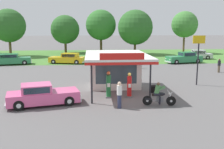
{
  "coord_description": "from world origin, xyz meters",
  "views": [
    {
      "loc": [
        -2.77,
        -18.09,
        5.15
      ],
      "look_at": [
        -1.12,
        2.5,
        1.4
      ],
      "focal_mm": 41.82,
      "sensor_mm": 36.0,
      "label": 1
    }
  ],
  "objects": [
    {
      "name": "ground_plane",
      "position": [
        0.0,
        0.0,
        0.0
      ],
      "size": [
        300.0,
        300.0,
        0.0
      ],
      "primitive_type": "plane",
      "color": "#5B5959"
    },
    {
      "name": "bystander_leaning_by_kiosk",
      "position": [
        -1.0,
        -1.98,
        0.92
      ],
      "size": [
        0.34,
        0.34,
        1.74
      ],
      "color": "#2D3351",
      "rests_on": "ground"
    },
    {
      "name": "bystander_chatting_near_pumps",
      "position": [
        3.1,
        14.31,
        0.85
      ],
      "size": [
        0.34,
        0.34,
        1.63
      ],
      "color": "#2D3351",
      "rests_on": "ground"
    },
    {
      "name": "tree_oak_right",
      "position": [
        16.2,
        33.76,
        5.56
      ],
      "size": [
        5.23,
        5.23,
        8.34
      ],
      "color": "brown",
      "rests_on": "ground"
    },
    {
      "name": "parked_car_back_row_centre",
      "position": [
        3.14,
        18.68,
        0.72
      ],
      "size": [
        4.98,
        1.98,
        1.58
      ],
      "color": "#19479E",
      "rests_on": "ground"
    },
    {
      "name": "tree_oak_centre",
      "position": [
        -0.73,
        35.07,
        5.6
      ],
      "size": [
        6.06,
        6.06,
        8.65
      ],
      "color": "brown",
      "rests_on": "ground"
    },
    {
      "name": "parked_car_back_row_centre_left",
      "position": [
        -14.0,
        19.05,
        0.71
      ],
      "size": [
        5.74,
        3.0,
        1.52
      ],
      "color": "#2D844C",
      "rests_on": "ground"
    },
    {
      "name": "grass_verge_strip",
      "position": [
        0.0,
        30.0,
        0.0
      ],
      "size": [
        120.0,
        24.0,
        0.01
      ],
      "primitive_type": "cube",
      "color": "#477A33",
      "rests_on": "ground"
    },
    {
      "name": "service_station_kiosk",
      "position": [
        -0.75,
        3.92,
        1.78
      ],
      "size": [
        4.92,
        7.48,
        3.48
      ],
      "color": "silver",
      "rests_on": "ground"
    },
    {
      "name": "tree_oak_far_right",
      "position": [
        -7.95,
        35.9,
        4.71
      ],
      "size": [
        5.77,
        5.77,
        7.61
      ],
      "color": "brown",
      "rests_on": "ground"
    },
    {
      "name": "bystander_admiring_sedan",
      "position": [
        11.94,
        10.58,
        0.84
      ],
      "size": [
        0.34,
        0.34,
        1.6
      ],
      "color": "brown",
      "rests_on": "ground"
    },
    {
      "name": "gas_pump_offside",
      "position": [
        0.03,
        0.63,
        0.84
      ],
      "size": [
        0.44,
        0.44,
        1.86
      ],
      "color": "slate",
      "rests_on": "ground"
    },
    {
      "name": "spare_tire_stack",
      "position": [
        2.19,
        1.89,
        0.27
      ],
      "size": [
        0.6,
        0.6,
        0.54
      ],
      "color": "black",
      "rests_on": "ground"
    },
    {
      "name": "tree_oak_far_left",
      "position": [
        -17.24,
        30.13,
        5.44
      ],
      "size": [
        5.9,
        5.9,
        8.4
      ],
      "color": "brown",
      "rests_on": "ground"
    },
    {
      "name": "featured_classic_sedan",
      "position": [
        -6.08,
        -0.83,
        0.66
      ],
      "size": [
        5.1,
        2.88,
        1.44
      ],
      "color": "#E55993",
      "rests_on": "ground"
    },
    {
      "name": "roadside_pole_sign",
      "position": [
        6.73,
        4.33,
        3.06
      ],
      "size": [
        1.1,
        0.12,
        4.44
      ],
      "color": "black",
      "rests_on": "ground"
    },
    {
      "name": "tree_oak_distant_spare",
      "position": [
        5.66,
        31.93,
        5.05
      ],
      "size": [
        6.68,
        6.68,
        8.48
      ],
      "color": "brown",
      "rests_on": "ground"
    },
    {
      "name": "parked_car_second_row_spare",
      "position": [
        -6.16,
        19.7,
        0.69
      ],
      "size": [
        5.46,
        3.06,
        1.49
      ],
      "color": "gold",
      "rests_on": "ground"
    },
    {
      "name": "parked_car_back_row_far_left",
      "position": [
        10.85,
        18.85,
        0.72
      ],
      "size": [
        5.66,
        2.95,
        1.6
      ],
      "color": "#2D844C",
      "rests_on": "ground"
    },
    {
      "name": "motorcycle_with_rider",
      "position": [
        1.68,
        -1.59,
        0.65
      ],
      "size": [
        2.21,
        0.7,
        1.58
      ],
      "color": "black",
      "rests_on": "ground"
    },
    {
      "name": "parked_car_back_row_right",
      "position": [
        14.52,
        23.58,
        0.66
      ],
      "size": [
        5.5,
        2.44,
        1.46
      ],
      "color": "#B7B7BC",
      "rests_on": "ground"
    },
    {
      "name": "gas_pump_nearside",
      "position": [
        -1.53,
        0.63,
        0.9
      ],
      "size": [
        0.44,
        0.44,
        1.97
      ],
      "color": "slate",
      "rests_on": "ground"
    }
  ]
}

